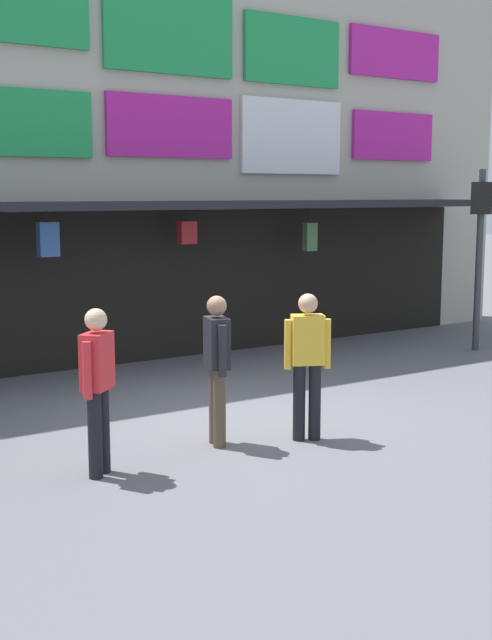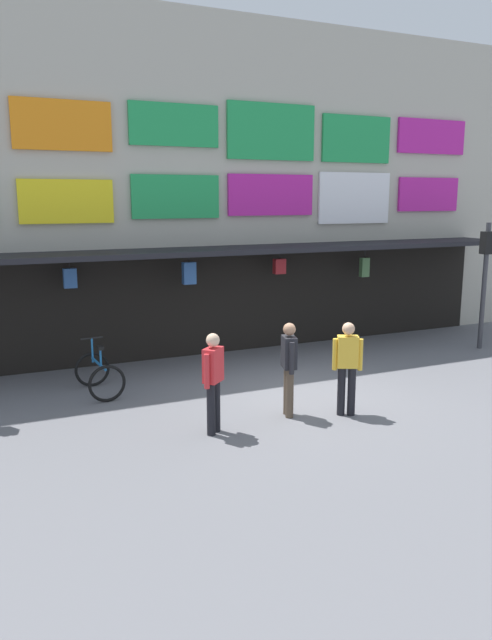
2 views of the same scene
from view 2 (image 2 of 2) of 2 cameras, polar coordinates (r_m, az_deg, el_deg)
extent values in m
plane|color=slate|center=(11.91, 5.45, -7.27)|extent=(80.00, 80.00, 0.00)
cube|color=#B2AD9E|center=(15.45, -2.91, 12.12)|extent=(18.00, 1.20, 8.00)
cube|color=black|center=(14.29, -0.94, 6.57)|extent=(15.30, 1.40, 0.12)
cube|color=orange|center=(13.95, -16.85, 17.09)|extent=(2.06, 0.08, 1.04)
cube|color=green|center=(14.51, -6.74, 17.72)|extent=(2.11, 0.08, 0.94)
cube|color=green|center=(15.43, 2.42, 17.23)|extent=(2.34, 0.08, 1.33)
cube|color=green|center=(16.67, 10.32, 16.34)|extent=(2.04, 0.08, 1.18)
cube|color=#B71E93|center=(18.17, 17.01, 16.12)|extent=(2.26, 0.08, 0.91)
cube|color=yellow|center=(13.87, -16.47, 10.61)|extent=(1.99, 0.08, 0.94)
cube|color=green|center=(14.42, -6.59, 11.41)|extent=(2.10, 0.08, 0.99)
cube|color=#B71E93|center=(15.35, 2.37, 11.63)|extent=(2.31, 0.08, 1.00)
cube|color=white|center=(16.60, 10.13, 11.19)|extent=(2.17, 0.08, 1.32)
cube|color=#B71E93|center=(18.09, 16.72, 11.21)|extent=(2.04, 0.08, 0.92)
cylinder|color=black|center=(13.47, -16.25, 5.12)|extent=(0.02, 0.02, 0.21)
cube|color=#2D5693|center=(13.51, -16.18, 3.79)|extent=(0.27, 0.16, 0.42)
cylinder|color=black|center=(13.84, -5.39, 5.77)|extent=(0.02, 0.02, 0.17)
cube|color=#2D5693|center=(13.87, -5.36, 4.40)|extent=(0.29, 0.17, 0.50)
cylinder|color=black|center=(14.90, 3.16, 6.13)|extent=(0.02, 0.02, 0.20)
cube|color=maroon|center=(14.93, 3.15, 5.05)|extent=(0.28, 0.17, 0.36)
cylinder|color=black|center=(16.23, 11.10, 6.23)|extent=(0.02, 0.02, 0.28)
cube|color=#477042|center=(16.27, 11.05, 4.87)|extent=(0.23, 0.14, 0.50)
cube|color=black|center=(15.09, -1.95, 1.65)|extent=(15.30, 0.04, 2.50)
cylinder|color=#38383D|center=(16.51, 21.42, 2.94)|extent=(0.12, 0.12, 3.20)
cube|color=black|center=(16.40, 21.70, 6.74)|extent=(0.30, 0.26, 0.56)
sphere|color=black|center=(16.49, 21.43, 7.24)|extent=(0.15, 0.15, 0.15)
sphere|color=#19DB3D|center=(16.50, 21.36, 6.34)|extent=(0.15, 0.15, 0.15)
torus|color=black|center=(12.84, -14.21, -4.51)|extent=(0.72, 0.11, 0.72)
torus|color=black|center=(11.81, -12.89, -5.83)|extent=(0.72, 0.11, 0.72)
cylinder|color=#1E66A8|center=(12.26, -13.64, -4.02)|extent=(0.12, 0.99, 0.05)
cylinder|color=#1E66A8|center=(12.06, -13.47, -3.43)|extent=(0.04, 0.04, 0.35)
cube|color=black|center=(12.01, -13.51, -2.55)|extent=(0.11, 0.21, 0.06)
cylinder|color=#1E66A8|center=(12.65, -14.21, -2.77)|extent=(0.04, 0.04, 0.50)
cylinder|color=black|center=(12.60, -14.27, -1.67)|extent=(0.44, 0.07, 0.04)
cylinder|color=black|center=(10.98, 9.86, -6.59)|extent=(0.14, 0.14, 0.88)
cylinder|color=black|center=(10.96, 8.92, -6.60)|extent=(0.14, 0.14, 0.88)
cube|color=gold|center=(10.77, 9.52, -2.95)|extent=(0.42, 0.36, 0.56)
sphere|color=tan|center=(10.68, 9.59, -0.82)|extent=(0.22, 0.22, 0.22)
cylinder|color=gold|center=(10.81, 10.67, -3.21)|extent=(0.09, 0.09, 0.56)
cylinder|color=gold|center=(10.76, 8.34, -3.20)|extent=(0.09, 0.09, 0.56)
cube|color=maroon|center=(10.92, 9.42, -2.64)|extent=(0.32, 0.27, 0.40)
cylinder|color=brown|center=(10.73, 4.11, -6.88)|extent=(0.14, 0.14, 0.88)
cylinder|color=brown|center=(10.90, 3.90, -6.59)|extent=(0.14, 0.14, 0.88)
cube|color=#232328|center=(10.61, 4.06, -3.03)|extent=(0.31, 0.41, 0.56)
sphere|color=#A87A5B|center=(10.52, 4.09, -0.87)|extent=(0.22, 0.22, 0.22)
cylinder|color=#232328|center=(10.42, 4.32, -3.60)|extent=(0.09, 0.09, 0.56)
cylinder|color=#232328|center=(10.83, 3.80, -3.00)|extent=(0.09, 0.09, 0.56)
cylinder|color=black|center=(10.10, -2.83, -8.04)|extent=(0.14, 0.14, 0.88)
cylinder|color=black|center=(9.95, -3.30, -8.35)|extent=(0.14, 0.14, 0.88)
cube|color=red|center=(9.81, -3.10, -4.22)|extent=(0.41, 0.40, 0.56)
sphere|color=beige|center=(9.71, -3.13, -1.89)|extent=(0.22, 0.22, 0.22)
cylinder|color=red|center=(10.01, -2.53, -4.19)|extent=(0.09, 0.09, 0.56)
cylinder|color=red|center=(9.64, -3.69, -4.83)|extent=(0.09, 0.09, 0.56)
camera|label=1|loc=(1.70, -11.90, -25.41)|focal=46.72mm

